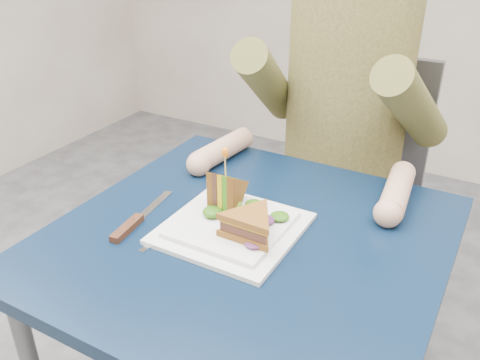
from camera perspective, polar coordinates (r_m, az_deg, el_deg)
The scene contains 12 objects.
table at distance 1.07m, azimuth 0.85°, elevation -9.59°, with size 0.75×0.75×0.73m.
chair at distance 1.65m, azimuth 11.92°, elevation -0.29°, with size 0.42×0.40×0.93m.
diner at distance 1.41m, azimuth 11.91°, elevation 11.34°, with size 0.54×0.59×0.74m.
plate at distance 1.03m, azimuth -0.89°, elevation -5.27°, with size 0.26×0.26×0.02m.
sandwich_flat at distance 0.97m, azimuth 1.17°, elevation -5.06°, with size 0.13×0.13×0.05m.
sandwich_upright at distance 1.05m, azimuth -1.62°, elevation -1.45°, with size 0.08×0.14×0.14m.
fork at distance 1.03m, azimuth -7.76°, elevation -5.70°, with size 0.03×0.18×0.01m.
knife at distance 1.07m, azimuth -11.97°, elevation -4.79°, with size 0.05×0.22×0.02m.
toothpick at distance 1.02m, azimuth -1.66°, elevation 1.67°, with size 0.00×0.00×0.06m, color tan.
toothpick_frill at distance 1.01m, azimuth -1.69°, elevation 3.10°, with size 0.01×0.01×0.02m, color orange.
lettuce_spill at distance 1.02m, azimuth -0.37°, elevation -4.09°, with size 0.15×0.13×0.02m, color #337A14, non-canonical shape.
onion_ring at distance 1.01m, azimuth -0.02°, elevation -4.13°, with size 0.04×0.04×0.01m, color #9E4C7A.
Camera 1 is at (0.40, -0.75, 1.30)m, focal length 38.00 mm.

